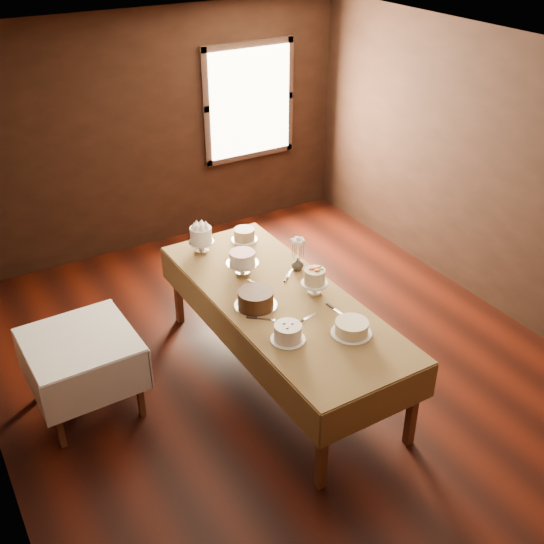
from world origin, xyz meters
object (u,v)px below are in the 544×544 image
at_px(cake_cream, 352,328).
at_px(cake_server_e, 266,319).
at_px(flower_vase, 298,264).
at_px(display_table, 281,303).
at_px(side_table, 80,347).
at_px(cake_server_a, 310,316).
at_px(cake_server_c, 254,282).
at_px(cake_swirl, 288,333).
at_px(cake_chocolate, 256,299).
at_px(cake_speckled, 244,235).
at_px(cake_flowers, 314,283).
at_px(cake_server_b, 339,313).
at_px(cake_server_d, 290,273).
at_px(cake_lattice, 243,264).
at_px(cake_meringue, 201,240).

distance_m(cake_cream, cake_server_e, 0.71).
bearing_deg(flower_vase, display_table, -139.09).
xyz_separation_m(side_table, cake_server_a, (1.71, -0.85, 0.21)).
height_order(display_table, cake_server_c, cake_server_c).
bearing_deg(cake_swirl, cake_chocolate, 87.71).
distance_m(cake_speckled, cake_flowers, 1.18).
xyz_separation_m(cake_chocolate, flower_vase, (0.63, 0.33, -0.01)).
relative_size(side_table, flower_vase, 7.55).
height_order(cake_server_b, cake_server_c, same).
relative_size(cake_swirl, cake_server_d, 1.24).
xyz_separation_m(cake_cream, cake_server_b, (0.09, 0.29, -0.05)).
distance_m(cake_chocolate, cake_server_c, 0.38).
bearing_deg(cake_lattice, cake_server_b, -68.37).
bearing_deg(cake_flowers, side_table, 163.96).
bearing_deg(cake_server_b, cake_chocolate, -135.64).
xyz_separation_m(cake_cream, cake_server_c, (-0.29, 1.07, -0.05)).
height_order(cake_speckled, cake_server_c, cake_speckled).
xyz_separation_m(cake_flowers, cake_server_b, (0.01, -0.37, -0.10)).
bearing_deg(cake_lattice, cake_flowers, -58.25).
bearing_deg(cake_server_d, side_table, 134.14).
bearing_deg(cake_lattice, cake_chocolate, -106.86).
xyz_separation_m(cake_speckled, flower_vase, (0.15, -0.76, -0.00)).
bearing_deg(cake_chocolate, cake_swirl, -92.29).
bearing_deg(cake_server_a, side_table, 143.44).
distance_m(cake_meringue, cake_speckled, 0.47).
bearing_deg(cake_speckled, cake_swirl, -107.07).
height_order(cake_lattice, cake_server_c, cake_lattice).
distance_m(cake_speckled, cake_server_a, 1.47).
bearing_deg(cake_server_d, cake_server_e, -177.27).
height_order(cake_flowers, cake_cream, cake_flowers).
bearing_deg(cake_server_c, side_table, 64.75).
bearing_deg(cake_server_e, display_table, 79.47).
distance_m(cake_chocolate, cake_flowers, 0.55).
xyz_separation_m(cake_cream, flower_vase, (0.17, 1.07, 0.00)).
bearing_deg(cake_server_c, cake_chocolate, 133.05).
distance_m(cake_lattice, cake_swirl, 1.10).
bearing_deg(side_table, cake_server_d, -4.93).
distance_m(cake_cream, cake_server_c, 1.11).
bearing_deg(cake_swirl, cake_cream, -21.16).
xyz_separation_m(cake_cream, cake_server_a, (-0.15, 0.37, -0.05)).
height_order(cake_meringue, cake_flowers, cake_meringue).
bearing_deg(cake_meringue, cake_server_d, -57.11).
bearing_deg(cake_chocolate, cake_server_c, 63.08).
bearing_deg(cake_meringue, cake_lattice, -76.00).
bearing_deg(cake_cream, cake_chocolate, 121.73).
height_order(cake_speckled, flower_vase, cake_speckled).
relative_size(display_table, cake_meringue, 10.34).
bearing_deg(side_table, cake_speckled, 18.15).
bearing_deg(cake_server_b, flower_vase, 167.77).
height_order(cake_speckled, cake_chocolate, cake_chocolate).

